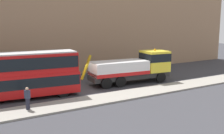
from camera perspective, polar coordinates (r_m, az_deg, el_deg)
ground_plane at (r=26.95m, az=-6.24°, el=-4.72°), size 120.00×120.00×0.00m
near_kerb at (r=23.30m, az=-1.91°, el=-6.78°), size 60.00×2.80×0.15m
building_facade at (r=33.63m, az=-12.34°, el=11.85°), size 60.00×1.50×16.00m
recovery_tow_truck at (r=29.25m, az=4.63°, el=-0.02°), size 10.23×3.47×3.67m
double_decker_bus at (r=24.34m, az=-20.11°, el=-1.45°), size 11.19×3.58×4.06m
pedestrian_onlooker at (r=21.12m, az=-17.57°, el=-6.43°), size 0.43×0.48×1.71m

